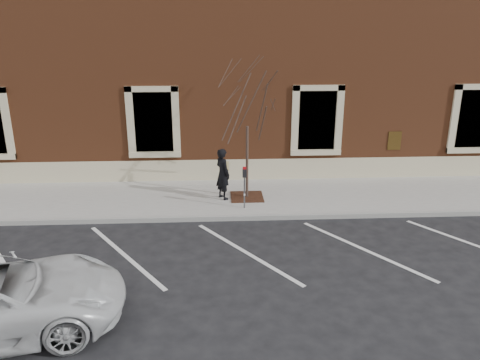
{
  "coord_description": "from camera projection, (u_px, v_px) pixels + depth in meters",
  "views": [
    {
      "loc": [
        -0.73,
        -13.4,
        5.79
      ],
      "look_at": [
        0.0,
        0.6,
        1.1
      ],
      "focal_mm": 35.0,
      "sensor_mm": 36.0,
      "label": 1
    }
  ],
  "objects": [
    {
      "name": "building_civic",
      "position": [
        232.0,
        67.0,
        20.62
      ],
      "size": [
        40.0,
        8.62,
        8.0
      ],
      "color": "brown",
      "rests_on": "ground"
    },
    {
      "name": "tree_grate",
      "position": [
        247.0,
        197.0,
        16.02
      ],
      "size": [
        1.1,
        1.1,
        0.03
      ],
      "primitive_type": "cube",
      "color": "#452616",
      "rests_on": "sidewalk_near"
    },
    {
      "name": "curb_near",
      "position": [
        241.0,
        218.0,
        14.49
      ],
      "size": [
        40.0,
        0.12,
        0.15
      ],
      "primitive_type": "cube",
      "color": "#9E9E99",
      "rests_on": "ground"
    },
    {
      "name": "ground",
      "position": [
        241.0,
        220.0,
        14.56
      ],
      "size": [
        120.0,
        120.0,
        0.0
      ],
      "primitive_type": "plane",
      "color": "#28282B",
      "rests_on": "ground"
    },
    {
      "name": "parking_meter",
      "position": [
        244.0,
        180.0,
        14.78
      ],
      "size": [
        0.13,
        0.1,
        1.38
      ],
      "rotation": [
        0.0,
        0.0,
        -0.01
      ],
      "color": "#595B60",
      "rests_on": "sidewalk_near"
    },
    {
      "name": "sapling",
      "position": [
        247.0,
        106.0,
        15.03
      ],
      "size": [
        2.7,
        2.7,
        4.49
      ],
      "color": "#412E27",
      "rests_on": "sidewalk_near"
    },
    {
      "name": "parking_stripes",
      "position": [
        245.0,
        252.0,
        12.47
      ],
      "size": [
        28.0,
        4.4,
        0.01
      ],
      "primitive_type": null,
      "color": "silver",
      "rests_on": "ground"
    },
    {
      "name": "man",
      "position": [
        223.0,
        174.0,
        15.64
      ],
      "size": [
        0.7,
        0.76,
        1.74
      ],
      "primitive_type": "imported",
      "rotation": [
        0.0,
        0.0,
        2.15
      ],
      "color": "black",
      "rests_on": "sidewalk_near"
    },
    {
      "name": "sidewalk_near",
      "position": [
        238.0,
        198.0,
        16.19
      ],
      "size": [
        40.0,
        3.5,
        0.15
      ],
      "primitive_type": "cube",
      "color": "#BCB8B1",
      "rests_on": "ground"
    }
  ]
}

